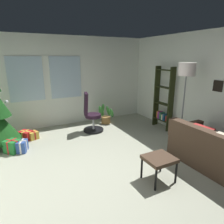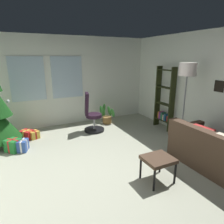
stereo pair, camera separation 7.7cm
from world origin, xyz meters
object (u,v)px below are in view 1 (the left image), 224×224
at_px(gift_box_red, 26,135).
at_px(potted_plant, 105,116).
at_px(gift_box_blue, 22,146).
at_px(office_chair, 91,117).
at_px(floor_lamp, 186,75).
at_px(gift_box_green, 12,146).
at_px(footstool, 159,160).
at_px(gift_box_gold, 33,135).
at_px(bookshelf, 163,102).

height_order(gift_box_red, potted_plant, potted_plant).
relative_size(gift_box_blue, office_chair, 0.29).
bearing_deg(floor_lamp, gift_box_red, 149.03).
xyz_separation_m(gift_box_green, gift_box_blue, (0.19, -0.07, -0.01)).
bearing_deg(footstool, floor_lamp, 32.59).
height_order(gift_box_blue, potted_plant, potted_plant).
bearing_deg(office_chair, gift_box_blue, -165.90).
relative_size(office_chair, potted_plant, 1.79).
bearing_deg(potted_plant, gift_box_red, -175.06).
height_order(footstool, gift_box_blue, footstool).
relative_size(gift_box_red, gift_box_gold, 1.38).
bearing_deg(gift_box_green, gift_box_blue, -19.83).
bearing_deg(gift_box_green, potted_plant, 17.53).
xyz_separation_m(gift_box_red, gift_box_blue, (-0.12, -0.71, 0.02)).
bearing_deg(gift_box_blue, potted_plant, 20.25).
bearing_deg(footstool, potted_plant, 81.17).
bearing_deg(potted_plant, footstool, -98.83).
bearing_deg(floor_lamp, gift_box_blue, 159.57).
height_order(gift_box_green, potted_plant, potted_plant).
distance_m(gift_box_red, potted_plant, 2.36).
bearing_deg(gift_box_red, gift_box_blue, -99.75).
bearing_deg(office_chair, floor_lamp, -46.90).
distance_m(gift_box_red, floor_lamp, 4.15).
relative_size(gift_box_green, bookshelf, 0.22).
height_order(footstool, gift_box_green, footstool).
bearing_deg(bookshelf, potted_plant, 138.77).
height_order(gift_box_gold, office_chair, office_chair).
height_order(gift_box_green, floor_lamp, floor_lamp).
bearing_deg(gift_box_gold, footstool, -59.06).
bearing_deg(gift_box_gold, gift_box_blue, -115.11).
bearing_deg(potted_plant, gift_box_gold, -172.44).
distance_m(gift_box_blue, potted_plant, 2.63).
xyz_separation_m(gift_box_blue, office_chair, (1.81, 0.45, 0.30)).
relative_size(footstool, gift_box_blue, 1.53).
relative_size(gift_box_gold, floor_lamp, 0.15).
relative_size(gift_box_blue, potted_plant, 0.52).
distance_m(gift_box_red, gift_box_gold, 0.19).
bearing_deg(gift_box_blue, gift_box_green, 160.17).
bearing_deg(potted_plant, bookshelf, -41.23).
xyz_separation_m(gift_box_green, potted_plant, (2.66, 0.84, 0.10)).
bearing_deg(floor_lamp, gift_box_green, 159.60).
height_order(floor_lamp, potted_plant, floor_lamp).
xyz_separation_m(office_chair, floor_lamp, (1.62, -1.73, 1.22)).
xyz_separation_m(footstool, office_chair, (-0.18, 2.66, 0.05)).
distance_m(gift_box_red, gift_box_blue, 0.72).
distance_m(gift_box_blue, office_chair, 1.89).
height_order(gift_box_green, office_chair, office_chair).
bearing_deg(bookshelf, gift_box_red, 165.57).
bearing_deg(potted_plant, gift_box_blue, -159.75).
xyz_separation_m(gift_box_green, floor_lamp, (3.63, -1.35, 1.50)).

